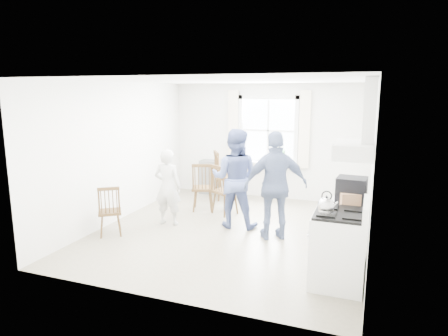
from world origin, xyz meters
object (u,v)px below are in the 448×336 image
(stereo_stack, at_px, (352,190))
(person_left, at_px, (168,187))
(windsor_chair_a, at_px, (202,182))
(low_cabinet, at_px, (348,233))
(gas_stove, at_px, (339,248))
(windsor_chair_b, at_px, (221,185))
(windsor_chair_c, at_px, (109,206))
(person_right, at_px, (276,186))
(person_mid, at_px, (235,178))

(stereo_stack, height_order, person_left, person_left)
(windsor_chair_a, distance_m, person_left, 0.99)
(low_cabinet, height_order, person_left, person_left)
(gas_stove, relative_size, windsor_chair_b, 1.11)
(gas_stove, bearing_deg, windsor_chair_c, 173.97)
(stereo_stack, relative_size, person_right, 0.23)
(stereo_stack, xyz_separation_m, windsor_chair_c, (-3.84, -0.32, -0.54))
(windsor_chair_c, relative_size, person_left, 0.63)
(stereo_stack, height_order, person_right, person_right)
(low_cabinet, relative_size, stereo_stack, 2.13)
(person_left, bearing_deg, windsor_chair_c, 50.85)
(low_cabinet, bearing_deg, person_mid, 155.17)
(stereo_stack, bearing_deg, gas_stove, -96.67)
(gas_stove, height_order, person_mid, person_mid)
(person_mid, relative_size, person_right, 0.99)
(gas_stove, height_order, windsor_chair_c, gas_stove)
(stereo_stack, bearing_deg, windsor_chair_a, 152.33)
(windsor_chair_a, bearing_deg, person_left, -106.33)
(stereo_stack, relative_size, windsor_chair_b, 0.42)
(windsor_chair_b, distance_m, windsor_chair_c, 2.22)
(windsor_chair_b, bearing_deg, person_right, -34.19)
(windsor_chair_c, bearing_deg, gas_stove, -6.03)
(low_cabinet, bearing_deg, stereo_stack, 42.94)
(gas_stove, bearing_deg, stereo_stack, 83.33)
(windsor_chair_c, distance_m, person_left, 1.11)
(stereo_stack, relative_size, person_left, 0.30)
(person_left, bearing_deg, stereo_stack, 164.48)
(gas_stove, relative_size, person_right, 0.62)
(windsor_chair_c, height_order, person_left, person_left)
(low_cabinet, relative_size, person_right, 0.50)
(gas_stove, bearing_deg, windsor_chair_b, 138.11)
(low_cabinet, bearing_deg, windsor_chair_a, 152.03)
(gas_stove, bearing_deg, low_cabinet, 84.32)
(person_mid, bearing_deg, person_left, 9.97)
(gas_stove, distance_m, stereo_stack, 0.93)
(windsor_chair_a, xyz_separation_m, windsor_chair_b, (0.43, -0.07, 0.00))
(gas_stove, distance_m, person_mid, 2.58)
(low_cabinet, xyz_separation_m, windsor_chair_c, (-3.82, -0.30, 0.09))
(gas_stove, xyz_separation_m, windsor_chair_c, (-3.75, 0.40, 0.05))
(windsor_chair_a, height_order, person_left, person_left)
(windsor_chair_a, relative_size, person_right, 0.56)
(gas_stove, relative_size, person_mid, 0.63)
(stereo_stack, distance_m, person_mid, 2.24)
(windsor_chair_c, bearing_deg, person_mid, 34.52)
(windsor_chair_c, bearing_deg, person_right, 18.85)
(windsor_chair_a, distance_m, windsor_chair_b, 0.43)
(low_cabinet, distance_m, person_right, 1.41)
(gas_stove, height_order, low_cabinet, gas_stove)
(windsor_chair_a, xyz_separation_m, person_mid, (0.91, -0.62, 0.28))
(gas_stove, xyz_separation_m, windsor_chair_b, (-2.43, 2.18, 0.13))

